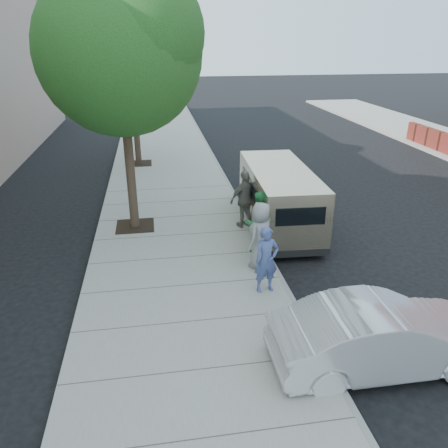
{
  "coord_description": "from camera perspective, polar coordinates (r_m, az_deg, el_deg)",
  "views": [
    {
      "loc": [
        -1.54,
        -10.81,
        5.81
      ],
      "look_at": [
        0.21,
        -0.07,
        1.1
      ],
      "focal_mm": 35.0,
      "sensor_mm": 36.0,
      "label": 1
    }
  ],
  "objects": [
    {
      "name": "van",
      "position": [
        14.14,
        7.1,
        3.58
      ],
      "size": [
        2.04,
        5.45,
        1.99
      ],
      "rotation": [
        0.0,
        0.0,
        -0.05
      ],
      "color": "beige",
      "rests_on": "ground"
    },
    {
      "name": "person_officer",
      "position": [
        10.31,
        5.57,
        -4.68
      ],
      "size": [
        0.66,
        0.49,
        1.64
      ],
      "primitive_type": "imported",
      "rotation": [
        0.0,
        0.0,
        0.17
      ],
      "color": "#465896",
      "rests_on": "sidewalk"
    },
    {
      "name": "person_striped_polo",
      "position": [
        13.76,
        2.81,
        3.26
      ],
      "size": [
        1.17,
        0.8,
        1.85
      ],
      "primitive_type": "imported",
      "rotation": [
        0.0,
        0.0,
        3.5
      ],
      "color": "slate",
      "rests_on": "sidewalk"
    },
    {
      "name": "person_green_shirt",
      "position": [
        12.18,
        4.51,
        0.25
      ],
      "size": [
        1.05,
        0.95,
        1.77
      ],
      "primitive_type": "imported",
      "rotation": [
        0.0,
        0.0,
        3.54
      ],
      "color": "green",
      "rests_on": "sidewalk"
    },
    {
      "name": "person_gray_shirt",
      "position": [
        11.34,
        4.78,
        -1.5
      ],
      "size": [
        1.03,
        1.02,
        1.79
      ],
      "primitive_type": "imported",
      "rotation": [
        0.0,
        0.0,
        3.9
      ],
      "color": "gray",
      "rests_on": "sidewalk"
    },
    {
      "name": "tree_far",
      "position": [
        20.84,
        -11.97,
        20.4
      ],
      "size": [
        3.92,
        3.8,
        6.49
      ],
      "color": "black",
      "rests_on": "sidewalk"
    },
    {
      "name": "ground",
      "position": [
        12.36,
        -1.01,
        -4.61
      ],
      "size": [
        120.0,
        120.0,
        0.0
      ],
      "primitive_type": "plane",
      "color": "black",
      "rests_on": "ground"
    },
    {
      "name": "parking_meter",
      "position": [
        11.68,
        5.38,
        -0.53
      ],
      "size": [
        0.27,
        0.1,
        1.29
      ],
      "rotation": [
        0.0,
        0.0,
        -0.04
      ],
      "color": "gray",
      "rests_on": "sidewalk"
    },
    {
      "name": "sedan",
      "position": [
        8.85,
        19.93,
        -13.6
      ],
      "size": [
        4.17,
        1.46,
        1.37
      ],
      "primitive_type": "imported",
      "rotation": [
        0.0,
        0.0,
        1.57
      ],
      "color": "silver",
      "rests_on": "ground"
    },
    {
      "name": "sidewalk",
      "position": [
        12.24,
        -5.66,
        -4.63
      ],
      "size": [
        5.0,
        60.0,
        0.15
      ],
      "primitive_type": "cube",
      "color": "gray",
      "rests_on": "ground"
    },
    {
      "name": "tree_near",
      "position": [
        13.23,
        -13.3,
        21.71
      ],
      "size": [
        4.62,
        4.6,
        7.53
      ],
      "color": "black",
      "rests_on": "sidewalk"
    },
    {
      "name": "curb_face",
      "position": [
        12.59,
        5.5,
        -3.79
      ],
      "size": [
        0.12,
        60.0,
        0.16
      ],
      "primitive_type": "cube",
      "color": "gray",
      "rests_on": "ground"
    }
  ]
}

